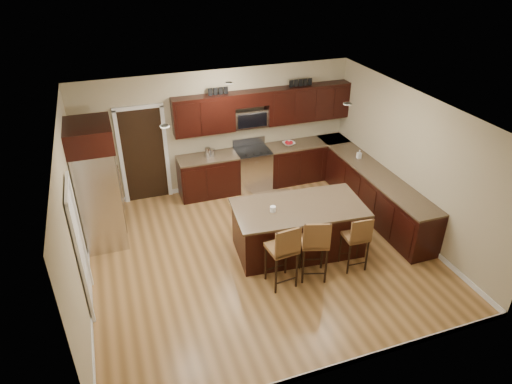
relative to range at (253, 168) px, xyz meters
name	(u,v)px	position (x,y,z in m)	size (l,w,h in m)	color
floor	(261,253)	(-0.68, -2.45, -0.47)	(6.00, 6.00, 0.00)	#A17440
ceiling	(262,113)	(-0.68, -2.45, 2.23)	(6.00, 6.00, 0.00)	silver
wall_back	(219,131)	(-0.68, 0.30, 0.88)	(6.00, 6.00, 0.00)	tan
wall_left	(74,221)	(-3.68, -2.45, 0.88)	(5.50, 5.50, 0.00)	tan
wall_right	(411,163)	(2.32, -2.45, 0.88)	(5.50, 5.50, 0.00)	tan
base_cabinets	(321,180)	(1.22, -1.01, -0.01)	(4.02, 3.96, 0.92)	black
upper_cabinets	(266,107)	(0.36, 0.13, 1.37)	(4.00, 0.33, 0.80)	black
range	(253,168)	(0.00, 0.00, 0.00)	(0.76, 0.64, 1.11)	silver
microwave	(250,118)	(0.00, 0.15, 1.15)	(0.76, 0.31, 0.40)	silver
doorway	(144,155)	(-2.33, 0.28, 0.56)	(0.85, 0.03, 2.06)	black
pantry_door	(80,250)	(-3.66, -2.75, 0.55)	(0.03, 0.80, 2.04)	white
letter_decor	(260,87)	(0.22, 0.13, 1.82)	(2.20, 0.03, 0.15)	black
island	(298,230)	(0.00, -2.54, -0.04)	(2.41, 1.41, 0.92)	black
stool_left	(284,249)	(-0.63, -3.39, 0.27)	(0.48, 0.48, 1.19)	brown
stool_mid	(315,243)	(-0.08, -3.39, 0.26)	(0.55, 0.55, 1.18)	brown
stool_right	(357,237)	(0.71, -3.38, 0.19)	(0.42, 0.42, 1.06)	brown
refrigerator	(98,184)	(-3.30, -1.05, 0.73)	(0.79, 1.02, 2.35)	silver
floor_mat	(272,196)	(0.27, -0.55, -0.47)	(0.86, 0.57, 0.01)	brown
fruit_bowl	(289,144)	(0.88, 0.00, 0.48)	(0.27, 0.27, 0.07)	silver
soap_bottle	(359,154)	(2.02, -1.14, 0.54)	(0.08, 0.09, 0.19)	#B2B2B2
canister_tall	(208,152)	(-1.02, 0.00, 0.55)	(0.12, 0.12, 0.21)	silver
canister_short	(213,152)	(-0.91, 0.00, 0.53)	(0.11, 0.11, 0.17)	silver
island_jar	(273,209)	(-0.50, -2.54, 0.50)	(0.10, 0.10, 0.10)	white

